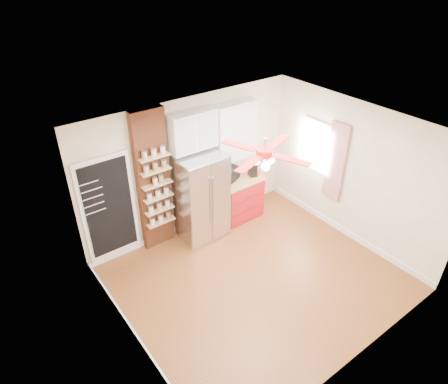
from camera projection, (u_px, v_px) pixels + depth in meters
floor at (257, 278)px, 6.92m from camera, size 4.50×4.50×0.00m
ceiling at (265, 135)px, 5.49m from camera, size 4.50×4.50×0.00m
wall_back at (191, 166)px, 7.56m from camera, size 4.50×0.02×2.70m
wall_front at (369, 291)px, 4.85m from camera, size 4.50×0.02×2.70m
wall_left at (127, 276)px, 5.06m from camera, size 0.02×4.00×2.70m
wall_right at (353, 173)px, 7.35m from camera, size 0.02×4.00×2.70m
chalkboard at (109, 208)px, 6.81m from camera, size 0.95×0.05×1.95m
brick_pillar at (153, 181)px, 7.08m from camera, size 0.60×0.16×2.70m
fridge at (200, 196)px, 7.54m from camera, size 0.90×0.70×1.75m
upper_glass_cabinet at (192, 130)px, 6.99m from camera, size 0.90×0.35×0.70m
red_cabinet at (238, 197)px, 8.29m from camera, size 0.94×0.64×0.90m
upper_shelf_unit at (234, 131)px, 7.65m from camera, size 0.90×0.30×1.15m
window at (316, 146)px, 7.84m from camera, size 0.04×0.75×1.05m
curtain at (336, 162)px, 7.50m from camera, size 0.06×0.40×1.55m
ceiling_fan at (264, 153)px, 5.64m from camera, size 1.40×1.40×0.44m
toaster_oven at (228, 175)px, 7.94m from camera, size 0.55×0.47×0.26m
coffee_maker at (253, 170)px, 8.09m from camera, size 0.19×0.21×0.27m
canister_left at (257, 173)px, 8.11m from camera, size 0.09×0.09×0.14m
canister_right at (250, 171)px, 8.17m from camera, size 0.12×0.12×0.14m
pantry_jar_oats at (155, 182)px, 6.89m from camera, size 0.10×0.10×0.14m
pantry_jar_beans at (161, 179)px, 6.96m from camera, size 0.09×0.09×0.14m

